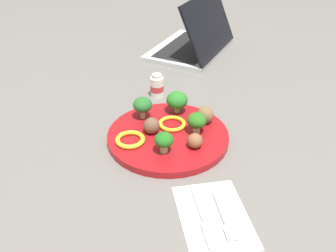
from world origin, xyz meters
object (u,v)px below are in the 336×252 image
at_px(meatball_back_right, 152,126).
at_px(yogurt_bottle, 157,86).
at_px(broccoli_floret_front_right, 143,105).
at_px(meatball_front_left, 205,115).
at_px(broccoli_floret_near_rim, 197,121).
at_px(broccoli_floret_back_left, 177,100).
at_px(pepper_ring_mid_right, 130,140).
at_px(fork, 225,216).
at_px(broccoli_floret_far_rim, 164,140).
at_px(pepper_ring_near_rim, 172,124).
at_px(napkin, 214,216).
at_px(meatball_near_rim, 195,141).
at_px(laptop, 195,42).
at_px(knife, 205,218).
at_px(plate, 168,136).

bearing_deg(meatball_back_right, yogurt_bottle, 164.47).
relative_size(broccoli_floret_front_right, meatball_front_left, 1.34).
height_order(broccoli_floret_near_rim, broccoli_floret_back_left, broccoli_floret_back_left).
xyz_separation_m(pepper_ring_mid_right, fork, (0.25, 0.13, -0.01)).
distance_m(broccoli_floret_far_rim, meatball_front_left, 0.15).
bearing_deg(pepper_ring_near_rim, yogurt_bottle, 179.27).
distance_m(pepper_ring_near_rim, yogurt_bottle, 0.18).
bearing_deg(fork, broccoli_floret_near_rim, 174.33).
height_order(meatball_front_left, pepper_ring_mid_right, meatball_front_left).
distance_m(pepper_ring_near_rim, pepper_ring_mid_right, 0.11).
bearing_deg(meatball_back_right, pepper_ring_mid_right, -66.07).
bearing_deg(broccoli_floret_front_right, fork, 13.69).
relative_size(meatball_back_right, pepper_ring_mid_right, 0.56).
distance_m(napkin, yogurt_bottle, 0.46).
distance_m(broccoli_floret_far_rim, fork, 0.21).
xyz_separation_m(broccoli_floret_front_right, meatball_back_right, (0.07, 0.01, -0.02)).
bearing_deg(meatball_near_rim, laptop, 162.85).
xyz_separation_m(broccoli_floret_near_rim, meatball_back_right, (-0.02, -0.10, -0.01)).
xyz_separation_m(napkin, laptop, (-0.75, 0.20, 0.04)).
bearing_deg(broccoli_floret_back_left, laptop, 157.11).
xyz_separation_m(broccoli_floret_far_rim, meatball_back_right, (-0.08, -0.01, -0.01)).
distance_m(pepper_ring_mid_right, fork, 0.28).
height_order(knife, yogurt_bottle, yogurt_bottle).
bearing_deg(pepper_ring_near_rim, napkin, 0.98).
bearing_deg(laptop, pepper_ring_near_rim, -23.17).
height_order(broccoli_floret_back_left, laptop, laptop).
bearing_deg(plate, broccoli_floret_back_left, 153.09).
height_order(meatball_near_rim, meatball_back_right, meatball_back_right).
xyz_separation_m(pepper_ring_near_rim, laptop, (-0.47, 0.20, 0.02)).
bearing_deg(meatball_back_right, pepper_ring_near_rim, 108.48).
height_order(plate, napkin, plate).
bearing_deg(broccoli_floret_near_rim, fork, -5.67).
bearing_deg(broccoli_floret_front_right, broccoli_floret_back_left, 94.40).
height_order(meatball_back_right, knife, meatball_back_right).
relative_size(pepper_ring_near_rim, fork, 0.54).
xyz_separation_m(broccoli_floret_near_rim, laptop, (-0.51, 0.15, -0.01)).
bearing_deg(pepper_ring_mid_right, broccoli_floret_near_rim, 89.91).
relative_size(broccoli_floret_back_left, meatball_near_rim, 1.65).
height_order(meatball_back_right, yogurt_bottle, yogurt_bottle).
distance_m(broccoli_floret_far_rim, meatball_near_rim, 0.07).
distance_m(yogurt_bottle, laptop, 0.35).
bearing_deg(pepper_ring_mid_right, broccoli_floret_back_left, 126.53).
relative_size(broccoli_floret_front_right, yogurt_bottle, 0.83).
relative_size(meatball_back_right, yogurt_bottle, 0.57).
xyz_separation_m(napkin, yogurt_bottle, (-0.46, -0.00, 0.03)).
bearing_deg(fork, broccoli_floret_front_right, -166.31).
relative_size(plate, knife, 1.92).
bearing_deg(fork, knife, -94.53).
height_order(broccoli_floret_near_rim, knife, broccoli_floret_near_rim).
distance_m(meatball_near_rim, fork, 0.20).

